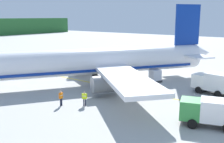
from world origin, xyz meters
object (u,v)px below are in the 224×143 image
Objects in this scene: service_truck_baggage at (217,83)px; cargo_container_mid at (155,76)px; crew_marshaller at (61,97)px; airliner_foreground at (93,62)px; crew_loader_left at (84,98)px; service_truck_catering at (218,112)px.

cargo_container_mid is at bearing 81.91° from service_truck_baggage.
service_truck_baggage is at bearing -39.47° from crew_marshaller.
airliner_foreground is 10.55m from crew_marshaller.
crew_marshaller is at bearing 140.53° from service_truck_baggage.
service_truck_baggage reaches higher than crew_loader_left.
service_truck_catering is at bearing -104.56° from airliner_foreground.
airliner_foreground is at bearing 35.33° from crew_loader_left.
cargo_container_mid is at bearing -2.86° from crew_loader_left.
airliner_foreground is 9.86m from cargo_container_mid.
airliner_foreground is 5.90× the size of service_truck_baggage.
crew_loader_left is (-15.09, 0.75, 0.02)m from cargo_container_mid.
airliner_foreground reaches higher than service_truck_baggage.
airliner_foreground is 17.23m from service_truck_baggage.
airliner_foreground reaches higher than cargo_container_mid.
cargo_container_mid is at bearing 47.12° from service_truck_catering.
airliner_foreground reaches higher than crew_loader_left.
service_truck_baggage is at bearing -98.09° from cargo_container_mid.
service_truck_catering is 4.13× the size of crew_loader_left.
service_truck_baggage is at bearing -37.37° from crew_loader_left.
service_truck_catering is 14.12m from crew_loader_left.
service_truck_baggage reaches higher than cargo_container_mid.
crew_marshaller is at bearing -159.73° from airliner_foreground.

